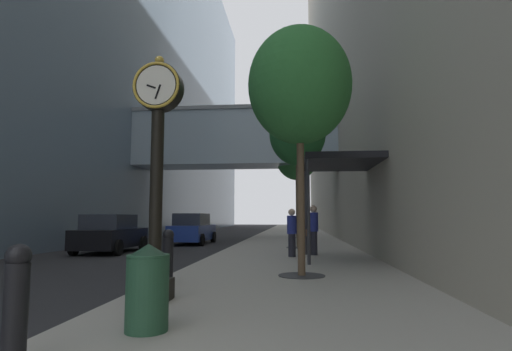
# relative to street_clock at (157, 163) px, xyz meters

# --- Properties ---
(ground_plane) EXTENTS (110.00, 110.00, 0.00)m
(ground_plane) POSITION_rel_street_clock_xyz_m (-0.69, 21.35, -2.44)
(ground_plane) COLOR #262628
(ground_plane) RESTS_ON ground
(sidewalk_right) EXTENTS (5.75, 80.00, 0.14)m
(sidewalk_right) POSITION_rel_street_clock_xyz_m (2.19, 24.35, -2.37)
(sidewalk_right) COLOR #9E998E
(sidewalk_right) RESTS_ON ground
(building_block_left) EXTENTS (22.64, 80.00, 33.75)m
(building_block_left) POSITION_rel_street_clock_xyz_m (-12.70, 24.32, 14.36)
(building_block_left) COLOR slate
(building_block_left) RESTS_ON ground
(street_clock) EXTENTS (0.84, 0.55, 4.20)m
(street_clock) POSITION_rel_street_clock_xyz_m (0.00, 0.00, 0.00)
(street_clock) COLOR black
(street_clock) RESTS_ON sidewalk_right
(bollard_nearest) EXTENTS (0.24, 0.24, 1.13)m
(bollard_nearest) POSITION_rel_street_clock_xyz_m (-0.28, -3.02, -1.71)
(bollard_nearest) COLOR black
(bollard_nearest) RESTS_ON sidewalk_right
(bollard_third) EXTENTS (0.24, 0.24, 1.13)m
(bollard_third) POSITION_rel_street_clock_xyz_m (-0.28, 1.61, -1.71)
(bollard_third) COLOR black
(bollard_third) RESTS_ON sidewalk_right
(street_tree_near) EXTENTS (2.54, 2.54, 6.08)m
(street_tree_near) POSITION_rel_street_clock_xyz_m (2.49, 3.12, 2.29)
(street_tree_near) COLOR #333335
(street_tree_near) RESTS_ON sidewalk_right
(street_tree_mid_near) EXTENTS (2.61, 2.61, 6.75)m
(street_tree_mid_near) POSITION_rel_street_clock_xyz_m (2.49, 12.02, 2.92)
(street_tree_mid_near) COLOR #333335
(street_tree_mid_near) RESTS_ON sidewalk_right
(street_tree_mid_far) EXTENTS (2.94, 2.94, 7.26)m
(street_tree_mid_far) POSITION_rel_street_clock_xyz_m (2.49, 20.93, 3.24)
(street_tree_mid_far) COLOR #333335
(street_tree_mid_far) RESTS_ON sidewalk_right
(trash_bin) EXTENTS (0.53, 0.53, 1.05)m
(trash_bin) POSITION_rel_street_clock_xyz_m (0.54, -1.76, -1.76)
(trash_bin) COLOR #234C33
(trash_bin) RESTS_ON sidewalk_right
(pedestrian_walking) EXTENTS (0.48, 0.38, 1.81)m
(pedestrian_walking) POSITION_rel_street_clock_xyz_m (3.01, 8.47, -1.34)
(pedestrian_walking) COLOR #23232D
(pedestrian_walking) RESTS_ON sidewalk_right
(pedestrian_by_clock) EXTENTS (0.36, 0.36, 1.67)m
(pedestrian_by_clock) POSITION_rel_street_clock_xyz_m (2.23, 7.80, -1.42)
(pedestrian_by_clock) COLOR #23232D
(pedestrian_by_clock) RESTS_ON sidewalk_right
(storefront_awning) EXTENTS (2.40, 3.60, 3.30)m
(storefront_awning) POSITION_rel_street_clock_xyz_m (3.82, 7.05, 0.84)
(storefront_awning) COLOR black
(storefront_awning) RESTS_ON sidewalk_right
(car_black_near) EXTENTS (2.14, 4.28, 1.63)m
(car_black_near) POSITION_rel_street_clock_xyz_m (-5.58, 10.34, -1.65)
(car_black_near) COLOR black
(car_black_near) RESTS_ON ground
(car_blue_mid) EXTENTS (2.02, 4.33, 1.72)m
(car_blue_mid) POSITION_rel_street_clock_xyz_m (-3.46, 16.14, -1.61)
(car_blue_mid) COLOR navy
(car_blue_mid) RESTS_ON ground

